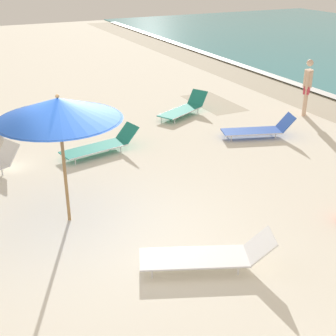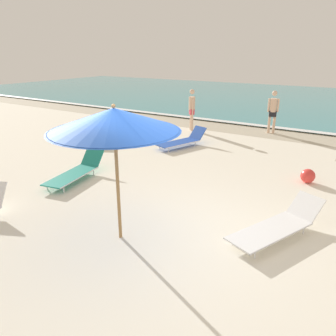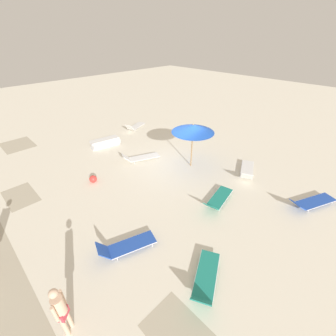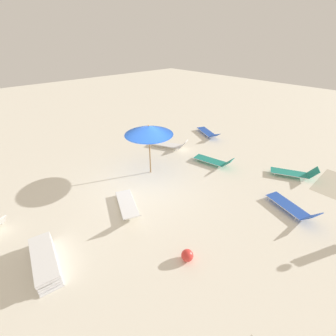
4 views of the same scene
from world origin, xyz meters
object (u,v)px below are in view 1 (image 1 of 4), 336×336
at_px(beach_umbrella, 59,109).
at_px(sun_lounger_mid_beach_pair_b, 259,129).
at_px(sun_lounger_beside_umbrella, 208,255).
at_px(beachgoer_strolling_adult, 307,84).
at_px(sun_lounger_under_umbrella, 184,108).
at_px(sun_lounger_near_water_left, 101,145).

xyz_separation_m(beach_umbrella, sun_lounger_mid_beach_pair_b, (-2.14, 5.98, -1.99)).
height_order(sun_lounger_beside_umbrella, sun_lounger_mid_beach_pair_b, sun_lounger_mid_beach_pair_b).
bearing_deg(sun_lounger_mid_beach_pair_b, beachgoer_strolling_adult, 130.11).
xyz_separation_m(beach_umbrella, sun_lounger_under_umbrella, (-4.81, 5.02, -1.99)).
relative_size(sun_lounger_under_umbrella, sun_lounger_beside_umbrella, 0.91).
relative_size(sun_lounger_under_umbrella, sun_lounger_near_water_left, 0.95).
bearing_deg(beach_umbrella, sun_lounger_under_umbrella, 133.77).
relative_size(sun_lounger_mid_beach_pair_b, beachgoer_strolling_adult, 1.17).
bearing_deg(sun_lounger_near_water_left, beach_umbrella, -40.43).
bearing_deg(sun_lounger_under_umbrella, sun_lounger_near_water_left, -88.31).
height_order(beach_umbrella, sun_lounger_mid_beach_pair_b, beach_umbrella).
bearing_deg(sun_lounger_under_umbrella, sun_lounger_mid_beach_pair_b, -7.42).
bearing_deg(sun_lounger_beside_umbrella, sun_lounger_under_umbrella, 177.36).
relative_size(sun_lounger_near_water_left, sun_lounger_mid_beach_pair_b, 1.04).
bearing_deg(sun_lounger_near_water_left, sun_lounger_under_umbrella, 107.58).
relative_size(sun_lounger_beside_umbrella, beachgoer_strolling_adult, 1.26).
bearing_deg(beach_umbrella, sun_lounger_mid_beach_pair_b, 109.72).
distance_m(sun_lounger_beside_umbrella, sun_lounger_mid_beach_pair_b, 6.32).
height_order(sun_lounger_near_water_left, beachgoer_strolling_adult, beachgoer_strolling_adult).
height_order(sun_lounger_beside_umbrella, beachgoer_strolling_adult, beachgoer_strolling_adult).
height_order(sun_lounger_under_umbrella, sun_lounger_near_water_left, sun_lounger_under_umbrella).
relative_size(sun_lounger_near_water_left, beachgoer_strolling_adult, 1.21).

